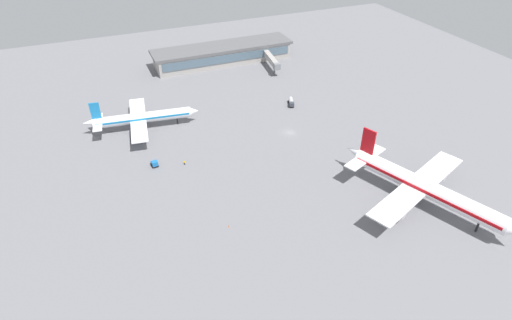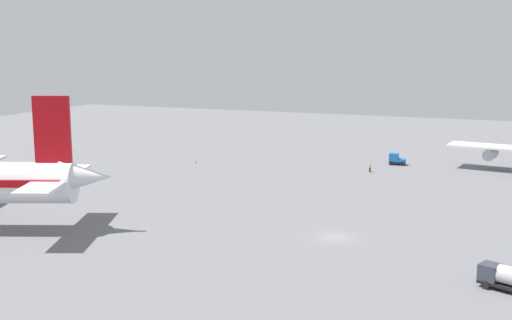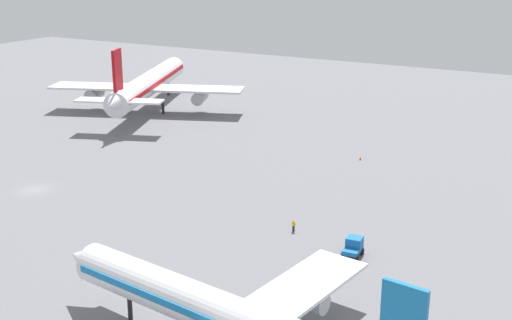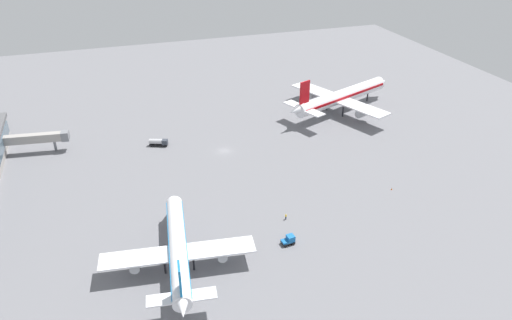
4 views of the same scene
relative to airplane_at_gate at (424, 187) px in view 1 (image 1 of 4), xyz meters
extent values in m
plane|color=slate|center=(18.42, -53.08, -6.29)|extent=(288.00, 288.00, 0.00)
cube|color=#9E9993|center=(18.77, -131.08, -2.37)|extent=(70.36, 16.50, 7.83)
cube|color=#4C6070|center=(18.77, -122.67, -1.25)|extent=(67.55, 0.30, 4.03)
cube|color=#59595B|center=(18.77, -131.08, 2.10)|extent=(73.18, 17.16, 1.34)
cylinder|color=white|center=(-0.23, 0.59, 0.00)|extent=(22.44, 46.24, 5.24)
cone|color=white|center=(9.13, -23.03, 0.79)|extent=(6.31, 7.64, 4.19)
cube|color=red|center=(-0.23, 0.59, 0.39)|extent=(21.83, 44.51, 0.94)
cube|color=white|center=(0.64, -1.63, -0.52)|extent=(44.90, 23.77, 0.47)
cylinder|color=#A5A8AD|center=(-11.14, -6.30, -2.36)|extent=(4.96, 6.82, 2.88)
cylinder|color=#A5A8AD|center=(12.43, 3.05, -2.36)|extent=(4.96, 6.82, 2.88)
cube|color=white|center=(7.67, -19.35, 0.53)|extent=(18.41, 10.64, 0.38)
cube|color=red|center=(7.67, -19.35, 6.82)|extent=(2.21, 4.46, 8.39)
cylinder|color=black|center=(-6.38, 16.10, -4.46)|extent=(0.63, 0.63, 3.67)
cylinder|color=black|center=(-2.73, -4.50, -4.46)|extent=(0.63, 0.63, 3.67)
cylinder|color=black|center=(5.07, -1.41, -4.46)|extent=(0.63, 0.63, 3.67)
cylinder|color=white|center=(69.92, -78.13, -1.39)|extent=(37.34, 8.99, 4.08)
cone|color=white|center=(50.31, -75.50, -1.39)|extent=(4.56, 4.39, 3.88)
cone|color=white|center=(89.53, -80.77, -0.78)|extent=(5.49, 3.92, 3.27)
cube|color=#1972B2|center=(69.92, -78.13, -1.08)|extent=(35.88, 8.88, 0.74)
cube|color=white|center=(71.76, -78.38, -1.80)|extent=(10.59, 35.75, 0.37)
cylinder|color=#A5A8AD|center=(70.44, -88.17, -3.23)|extent=(5.08, 2.87, 2.25)
cylinder|color=#A5A8AD|center=(73.07, -68.59, -3.23)|extent=(5.08, 2.87, 2.25)
cube|color=white|center=(86.48, -80.36, -0.98)|extent=(5.18, 14.43, 0.29)
cube|color=#1972B2|center=(86.48, -80.36, 3.92)|extent=(3.59, 0.91, 6.53)
cylinder|color=black|center=(57.04, -76.40, -4.86)|extent=(0.49, 0.49, 2.86)
cylinder|color=black|center=(72.43, -81.77, -4.86)|extent=(0.49, 0.49, 2.86)
cylinder|color=black|center=(73.30, -75.29, -4.86)|extent=(0.49, 0.49, 2.86)
cube|color=black|center=(7.42, -73.59, -5.74)|extent=(4.07, 6.56, 0.30)
cube|color=#333842|center=(8.25, -71.50, -4.79)|extent=(2.43, 2.37, 1.60)
cube|color=#3F596B|center=(8.54, -70.75, -4.47)|extent=(1.51, 0.66, 0.90)
cylinder|color=#B7B7BC|center=(7.10, -74.43, -4.69)|extent=(3.32, 4.85, 1.80)
cylinder|color=black|center=(7.35, -71.19, -5.89)|extent=(0.57, 0.85, 0.80)
cylinder|color=black|center=(9.11, -71.89, -5.89)|extent=(0.57, 0.85, 0.80)
cylinder|color=black|center=(5.73, -75.30, -5.89)|extent=(0.57, 0.85, 0.80)
cylinder|color=black|center=(7.50, -75.99, -5.89)|extent=(0.57, 0.85, 0.80)
cube|color=black|center=(71.49, -51.20, -5.74)|extent=(2.16, 3.35, 0.30)
cube|color=#1966B2|center=(71.43, -50.50, -4.79)|extent=(2.04, 1.95, 1.60)
cube|color=#3F596B|center=(71.36, -49.70, -4.47)|extent=(1.60, 0.21, 0.90)
cube|color=#1966B2|center=(71.56, -52.10, -5.34)|extent=(2.01, 1.55, 0.50)
cylinder|color=black|center=(70.45, -50.16, -5.89)|extent=(0.37, 0.82, 0.80)
cylinder|color=black|center=(72.34, -50.01, -5.89)|extent=(0.37, 0.82, 0.80)
cylinder|color=black|center=(70.63, -52.40, -5.89)|extent=(0.37, 0.82, 0.80)
cylinder|color=black|center=(72.53, -52.24, -5.89)|extent=(0.37, 0.82, 0.80)
cylinder|color=#1E2338|center=(61.67, -47.84, -5.87)|extent=(0.39, 0.39, 0.85)
cylinder|color=yellow|center=(61.67, -47.84, -5.14)|extent=(0.46, 0.46, 0.60)
sphere|color=tan|center=(61.67, -47.84, -4.73)|extent=(0.22, 0.22, 0.22)
cylinder|color=yellow|center=(61.43, -47.78, -5.14)|extent=(0.10, 0.10, 0.54)
cylinder|color=yellow|center=(61.90, -47.90, -5.14)|extent=(0.10, 0.10, 0.54)
cube|color=#9E9993|center=(-0.99, -113.83, -1.09)|extent=(5.11, 19.26, 2.80)
cylinder|color=slate|center=(-0.10, -107.21, -4.39)|extent=(0.90, 0.90, 3.80)
cube|color=slate|center=(0.41, -103.39, -1.09)|extent=(3.41, 2.79, 3.08)
cone|color=#EA590C|center=(57.90, -12.82, -5.99)|extent=(0.44, 0.44, 0.60)
camera|label=1|loc=(85.14, 72.40, 79.51)|focal=29.73mm
camera|label=2|loc=(-55.81, -73.10, 16.91)|focal=44.88mm
camera|label=3|loc=(98.32, -123.50, 30.18)|focal=47.22mm
camera|label=4|loc=(158.86, -88.94, 69.76)|focal=33.79mm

